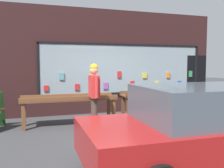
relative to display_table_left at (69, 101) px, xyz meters
The scene contains 7 objects.
ground_plane 1.87m from the display_table_left, 29.96° to the right, with size 40.00×40.00×0.00m, color #38383A.
shopfront_facade 2.47m from the display_table_left, 43.84° to the left, with size 8.78×0.29×3.69m.
display_table_left is the anchor object (origin of this frame).
display_table_right 3.01m from the display_table_left, ahead, with size 2.72×0.67×0.90m.
person_browsing 0.89m from the display_table_left, 45.13° to the right, with size 0.23×0.69×1.77m.
small_dog 1.48m from the display_table_left, 38.44° to the right, with size 0.20×0.55×0.36m.
parked_car 4.18m from the display_table_left, 64.76° to the right, with size 4.41×2.02×1.41m.
Camera 1 is at (-2.61, -6.25, 1.77)m, focal length 40.00 mm.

